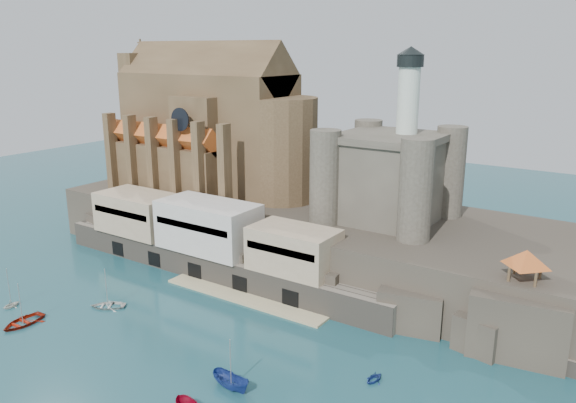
{
  "coord_description": "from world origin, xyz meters",
  "views": [
    {
      "loc": [
        54.09,
        -46.92,
        38.86
      ],
      "look_at": [
        1.18,
        32.0,
        12.96
      ],
      "focal_mm": 35.0,
      "sensor_mm": 36.0,
      "label": 1
    }
  ],
  "objects_px": {
    "church": "(214,131)",
    "boat_2": "(231,388)",
    "pavilion": "(526,260)",
    "castle_keep": "(389,173)",
    "boat_0": "(23,324)"
  },
  "relations": [
    {
      "from": "pavilion",
      "to": "boat_0",
      "type": "distance_m",
      "value": 70.86
    },
    {
      "from": "castle_keep",
      "to": "pavilion",
      "type": "distance_m",
      "value": 30.5
    },
    {
      "from": "boat_0",
      "to": "boat_2",
      "type": "height_order",
      "value": "boat_0"
    },
    {
      "from": "castle_keep",
      "to": "boat_0",
      "type": "relative_size",
      "value": 4.6
    },
    {
      "from": "pavilion",
      "to": "castle_keep",
      "type": "bearing_deg",
      "value": 149.82
    },
    {
      "from": "church",
      "to": "boat_0",
      "type": "height_order",
      "value": "church"
    },
    {
      "from": "boat_2",
      "to": "castle_keep",
      "type": "bearing_deg",
      "value": 6.25
    },
    {
      "from": "church",
      "to": "boat_2",
      "type": "xyz_separation_m",
      "value": [
        40.11,
        -44.03,
        -22.13
      ]
    },
    {
      "from": "pavilion",
      "to": "boat_2",
      "type": "height_order",
      "value": "pavilion"
    },
    {
      "from": "boat_0",
      "to": "boat_2",
      "type": "xyz_separation_m",
      "value": [
        35.52,
        4.55,
        0.0
      ]
    },
    {
      "from": "pavilion",
      "to": "boat_0",
      "type": "relative_size",
      "value": 1.01
    },
    {
      "from": "castle_keep",
      "to": "boat_2",
      "type": "height_order",
      "value": "castle_keep"
    },
    {
      "from": "church",
      "to": "pavilion",
      "type": "height_order",
      "value": "church"
    },
    {
      "from": "church",
      "to": "castle_keep",
      "type": "relative_size",
      "value": 1.6
    },
    {
      "from": "castle_keep",
      "to": "boat_2",
      "type": "bearing_deg",
      "value": -90.13
    }
  ]
}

